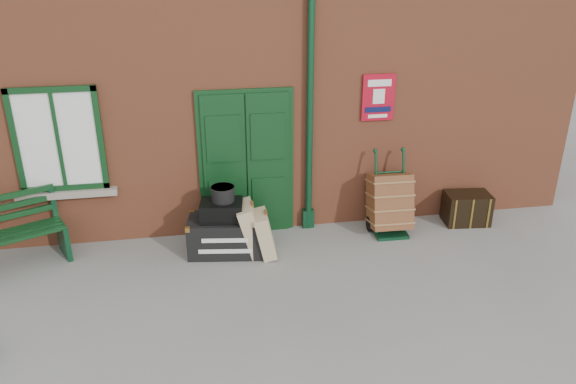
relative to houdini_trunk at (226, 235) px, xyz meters
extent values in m
plane|color=gray|center=(0.68, -0.86, -0.27)|extent=(80.00, 80.00, 0.00)
cube|color=#A55435|center=(0.68, 2.64, 1.73)|extent=(10.00, 4.00, 4.00)
cube|color=#0E3416|center=(0.38, 0.60, 0.83)|extent=(1.42, 0.12, 2.32)
cube|color=white|center=(-2.22, 0.59, 1.38)|extent=(1.20, 0.08, 1.50)
cylinder|color=#0D371E|center=(1.33, 0.56, 1.73)|extent=(0.10, 0.10, 4.00)
cube|color=#B00C21|center=(2.38, 0.61, 1.78)|extent=(0.50, 0.03, 0.70)
cube|color=#0D371E|center=(-2.31, 0.32, -0.01)|extent=(0.28, 0.49, 0.51)
cube|color=black|center=(0.00, 0.00, 0.00)|extent=(1.15, 0.74, 0.54)
cube|color=black|center=(-0.05, 0.00, 0.40)|extent=(0.65, 0.51, 0.27)
cylinder|color=black|center=(-0.02, 0.03, 0.65)|extent=(0.37, 0.37, 0.22)
cube|color=tan|center=(0.35, -0.08, 0.12)|extent=(0.44, 0.56, 0.78)
cube|color=tan|center=(0.53, -0.18, 0.07)|extent=(0.36, 0.50, 0.67)
cube|color=#0D371E|center=(2.54, 0.07, -0.24)|extent=(0.51, 0.37, 0.05)
cylinder|color=#0D371E|center=(2.32, 0.26, 0.38)|extent=(0.05, 0.35, 1.26)
cylinder|color=#0D371E|center=(2.76, 0.25, 0.38)|extent=(0.05, 0.35, 1.26)
cylinder|color=black|center=(2.25, 0.28, -0.15)|extent=(0.06, 0.24, 0.24)
cylinder|color=black|center=(2.83, 0.26, -0.15)|extent=(0.06, 0.24, 0.24)
cube|color=brown|center=(2.54, 0.23, 0.25)|extent=(0.63, 0.68, 0.93)
cube|color=black|center=(3.88, 0.30, -0.02)|extent=(0.74, 0.53, 0.50)
camera|label=1|loc=(-0.37, -7.25, 3.82)|focal=35.00mm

